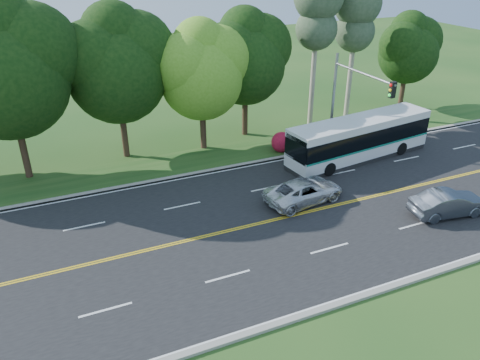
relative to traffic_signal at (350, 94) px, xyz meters
name	(u,v)px	position (x,y,z in m)	size (l,w,h in m)	color
ground	(303,213)	(-6.49, -5.40, -4.67)	(120.00, 120.00, 0.00)	#1E4818
road	(303,213)	(-6.49, -5.40, -4.66)	(60.00, 14.00, 0.02)	black
curb_north	(250,163)	(-6.49, 1.75, -4.60)	(60.00, 0.30, 0.15)	gray
curb_south	(385,289)	(-6.49, -12.55, -4.60)	(60.00, 0.30, 0.15)	gray
grass_verge	(239,154)	(-6.49, 3.60, -4.62)	(60.00, 4.00, 0.10)	#1E4818
lane_markings	(301,213)	(-6.59, -5.40, -4.65)	(57.60, 13.82, 0.00)	gold
tree_row	(151,58)	(-11.65, 6.73, 2.06)	(44.70, 9.10, 13.84)	black
bougainvillea_hedge	(331,134)	(0.69, 2.75, -3.95)	(9.50, 2.25, 1.50)	maroon
traffic_signal	(350,94)	(0.00, 0.00, 0.00)	(0.42, 6.10, 7.00)	gray
transit_bus	(359,139)	(0.88, -0.40, -3.21)	(11.33, 3.78, 2.91)	silver
sedan	(449,203)	(0.85, -8.77, -3.93)	(1.52, 4.36, 1.44)	#535A64
suv	(304,191)	(-5.75, -4.22, -3.98)	(2.24, 4.85, 1.35)	silver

